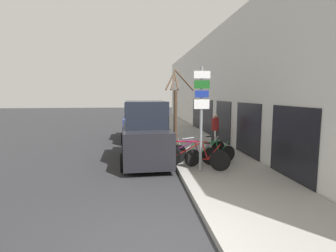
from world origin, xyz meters
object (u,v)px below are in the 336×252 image
at_px(bicycle_3, 199,150).
at_px(pedestrian_near, 215,127).
at_px(parked_car_0, 145,135).
at_px(parked_car_1, 139,123).
at_px(bicycle_2, 188,154).
at_px(bicycle_1, 211,154).
at_px(signpost, 201,113).
at_px(street_tree, 176,113).
at_px(bicycle_0, 195,157).

height_order(bicycle_3, pedestrian_near, pedestrian_near).
distance_m(parked_car_0, parked_car_1, 5.28).
xyz_separation_m(bicycle_2, pedestrian_near, (2.02, 3.25, 0.53)).
height_order(bicycle_1, bicycle_3, bicycle_3).
distance_m(signpost, bicycle_2, 1.88).
relative_size(bicycle_2, parked_car_1, 0.50).
bearing_deg(bicycle_3, parked_car_1, 1.52).
distance_m(pedestrian_near, street_tree, 2.44).
distance_m(bicycle_3, parked_car_1, 6.41).
distance_m(bicycle_0, bicycle_2, 0.66).
relative_size(signpost, street_tree, 0.94).
xyz_separation_m(bicycle_3, pedestrian_near, (1.51, 2.86, 0.50)).
xyz_separation_m(bicycle_0, bicycle_2, (-0.13, 0.64, -0.03)).
xyz_separation_m(signpost, street_tree, (-0.34, 3.37, -0.22)).
relative_size(signpost, bicycle_0, 1.60).
distance_m(bicycle_2, street_tree, 2.72).
height_order(parked_car_0, parked_car_1, parked_car_0).
relative_size(bicycle_1, pedestrian_near, 1.30).
relative_size(parked_car_0, pedestrian_near, 2.81).
bearing_deg(pedestrian_near, parked_car_1, -55.78).
distance_m(bicycle_2, parked_car_1, 6.63).
bearing_deg(signpost, street_tree, 95.70).
bearing_deg(bicycle_3, bicycle_1, -169.08).
distance_m(bicycle_0, street_tree, 3.28).
bearing_deg(street_tree, signpost, -84.30).
xyz_separation_m(parked_car_0, street_tree, (1.40, 1.24, 0.79)).
bearing_deg(bicycle_1, parked_car_0, 43.63).
bearing_deg(street_tree, parked_car_0, -138.53).
xyz_separation_m(pedestrian_near, street_tree, (-2.12, -0.90, 0.81)).
height_order(bicycle_2, bicycle_3, bicycle_3).
bearing_deg(parked_car_1, bicycle_3, -71.30).
height_order(bicycle_0, street_tree, street_tree).
height_order(bicycle_3, street_tree, street_tree).
distance_m(signpost, street_tree, 3.39).
bearing_deg(bicycle_2, bicycle_1, -83.27).
bearing_deg(street_tree, bicycle_2, -87.53).
xyz_separation_m(bicycle_0, parked_car_1, (-1.84, 7.03, 0.46)).
height_order(bicycle_3, parked_car_0, parked_car_0).
bearing_deg(pedestrian_near, bicycle_2, 42.47).
distance_m(bicycle_0, parked_car_0, 2.46).
bearing_deg(bicycle_0, bicycle_3, 8.48).
xyz_separation_m(parked_car_0, pedestrian_near, (3.52, 2.13, -0.03)).
xyz_separation_m(bicycle_1, bicycle_3, (-0.32, 0.56, 0.04)).
bearing_deg(parked_car_0, pedestrian_near, 29.48).
bearing_deg(bicycle_1, bicycle_3, 12.29).
bearing_deg(street_tree, bicycle_0, -85.58).
bearing_deg(parked_car_1, bicycle_0, -76.89).
relative_size(bicycle_1, parked_car_1, 0.47).
bearing_deg(bicycle_1, street_tree, 2.71).
height_order(signpost, bicycle_0, signpost).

